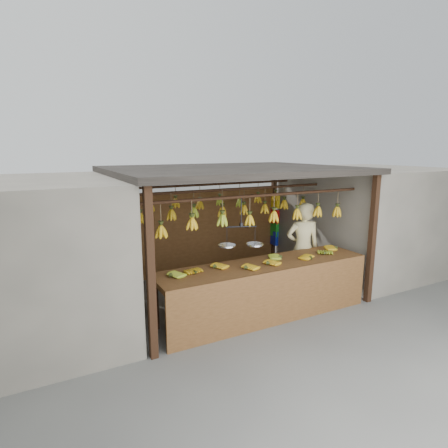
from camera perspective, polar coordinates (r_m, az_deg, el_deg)
ground at (r=7.32m, az=1.11°, el=-10.44°), size 80.00×80.00×0.00m
stall at (r=7.12m, az=-0.11°, el=5.34°), size 4.30×3.30×2.40m
neighbor_left at (r=6.16m, az=-29.77°, el=-4.99°), size 3.00×3.00×2.30m
neighbor_right at (r=9.23m, az=21.12°, el=0.84°), size 3.00×3.00×2.30m
counter at (r=6.09m, az=6.77°, el=-7.99°), size 3.64×0.83×0.96m
hanging_bananas at (r=6.89m, az=1.18°, el=2.19°), size 3.57×2.23×0.38m
balance_scale at (r=5.92m, az=2.61°, el=-2.80°), size 0.69×0.41×0.78m
vendor at (r=7.22m, az=11.90°, el=-3.66°), size 0.75×0.62×1.75m
bag_bundles at (r=9.14m, az=7.73°, el=0.43°), size 0.08×0.26×1.25m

